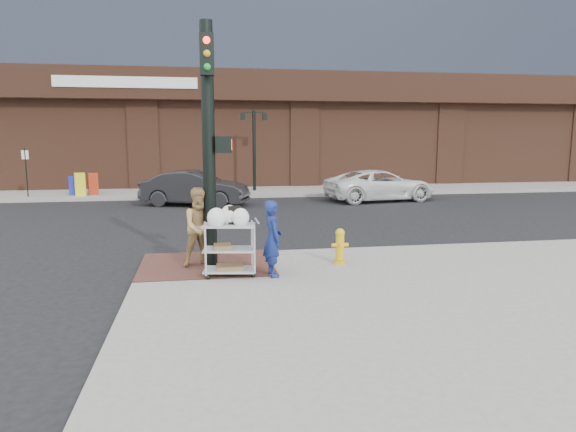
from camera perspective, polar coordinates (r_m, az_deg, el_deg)
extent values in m
plane|color=black|center=(10.38, -5.60, -7.23)|extent=(220.00, 220.00, 0.00)
cube|color=gray|center=(44.06, 7.82, 5.11)|extent=(65.00, 36.00, 0.15)
cube|color=#4B2623|center=(11.19, -9.02, -5.29)|extent=(2.80, 2.40, 0.01)
cylinder|color=black|center=(26.10, -3.78, 7.23)|extent=(0.16, 0.16, 4.00)
cube|color=black|center=(26.12, -3.82, 11.40)|extent=(1.20, 0.06, 0.06)
cube|color=black|center=(26.06, -5.04, 10.95)|extent=(0.22, 0.22, 0.35)
cube|color=black|center=(26.18, -2.60, 10.97)|extent=(0.22, 0.22, 0.35)
cylinder|color=black|center=(26.21, -27.07, 4.33)|extent=(0.05, 0.05, 2.20)
cylinder|color=black|center=(10.76, -8.80, 7.58)|extent=(0.26, 0.26, 5.00)
cube|color=black|center=(10.77, -7.20, 7.88)|extent=(0.32, 0.28, 0.34)
cube|color=#FF260C|center=(10.78, -6.34, 7.90)|extent=(0.02, 0.18, 0.22)
cube|color=black|center=(10.60, -9.02, 17.32)|extent=(0.28, 0.18, 0.80)
imported|color=navy|center=(10.00, -1.73, -2.51)|extent=(0.43, 0.59, 1.50)
imported|color=#AB8850|center=(10.93, -9.66, -1.22)|extent=(0.96, 0.84, 1.67)
imported|color=black|center=(21.81, -10.29, 3.06)|extent=(4.68, 2.80, 1.46)
imported|color=white|center=(23.49, 10.18, 3.38)|extent=(5.28, 3.04, 1.39)
cube|color=#A7A7AC|center=(10.02, -6.57, -1.04)|extent=(1.07, 0.70, 0.03)
cube|color=#A7A7AC|center=(10.11, -6.52, -3.70)|extent=(1.07, 0.70, 0.03)
cube|color=#A7A7AC|center=(10.21, -6.48, -5.95)|extent=(1.07, 0.70, 0.03)
cube|color=black|center=(10.05, -5.97, 0.03)|extent=(0.24, 0.16, 0.35)
cube|color=brown|center=(10.09, -7.28, -3.41)|extent=(0.33, 0.38, 0.09)
cube|color=brown|center=(10.19, -6.49, -5.65)|extent=(0.51, 0.40, 0.08)
cylinder|color=gold|center=(11.17, 5.76, -5.09)|extent=(0.25, 0.25, 0.07)
cylinder|color=gold|center=(11.10, 5.79, -3.45)|extent=(0.18, 0.18, 0.56)
sphere|color=gold|center=(11.04, 5.81, -1.89)|extent=(0.20, 0.20, 0.20)
cylinder|color=gold|center=(11.09, 5.79, -3.22)|extent=(0.36, 0.08, 0.08)
cube|color=#A52B12|center=(25.88, -20.84, 3.37)|extent=(0.52, 0.50, 1.03)
cube|color=yellow|center=(25.57, -22.11, 3.28)|extent=(0.55, 0.52, 1.06)
cube|color=#1B22B1|center=(26.06, -22.67, 3.14)|extent=(0.40, 0.37, 0.89)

